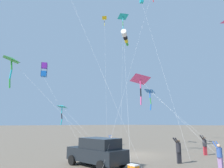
{
  "coord_description": "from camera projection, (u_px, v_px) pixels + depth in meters",
  "views": [
    {
      "loc": [
        13.65,
        -14.05,
        2.82
      ],
      "look_at": [
        -4.6,
        1.22,
        7.48
      ],
      "focal_mm": 32.29,
      "sensor_mm": 36.0,
      "label": 1
    }
  ],
  "objects": [
    {
      "name": "cooler_box",
      "position": [
        133.0,
        168.0,
        11.95
      ],
      "size": [
        0.62,
        0.42,
        0.42
      ],
      "color": "orange",
      "rests_on": "ground_plane"
    },
    {
      "name": "person_child_green_jacket",
      "position": [
        178.0,
        149.0,
        14.57
      ],
      "size": [
        0.59,
        0.65,
        1.81
      ],
      "color": "#232328",
      "rests_on": "ground_plane"
    },
    {
      "name": "kite_delta_red_high_left",
      "position": [
        141.0,
        80.0,
        20.94
      ],
      "size": [
        9.69,
        2.39,
        7.84
      ],
      "color": "#EF4C93",
      "rests_on": "ground_plane"
    },
    {
      "name": "person_child_grey_jacket",
      "position": [
        205.0,
        144.0,
        18.35
      ],
      "size": [
        0.58,
        0.63,
        1.77
      ],
      "color": "#B72833",
      "rests_on": "ground_plane"
    },
    {
      "name": "kite_delta_yellow_midlevel",
      "position": [
        123.0,
        17.0,
        33.67
      ],
      "size": [
        6.52,
        6.59,
        20.76
      ],
      "color": "#1EB7C6",
      "rests_on": "ground_plane"
    },
    {
      "name": "kite_delta_teal_far_right",
      "position": [
        12.0,
        60.0,
        18.38
      ],
      "size": [
        9.12,
        6.17,
        8.91
      ],
      "color": "green",
      "rests_on": "ground_plane"
    },
    {
      "name": "person_adult_flyer",
      "position": [
        219.0,
        154.0,
        12.75
      ],
      "size": [
        0.55,
        0.45,
        1.68
      ],
      "color": "#8E6B9E",
      "rests_on": "ground_plane"
    },
    {
      "name": "person_bystander_far",
      "position": [
        112.0,
        142.0,
        20.93
      ],
      "size": [
        0.53,
        0.42,
        1.63
      ],
      "color": "gold",
      "rests_on": "ground_plane"
    },
    {
      "name": "kite_delta_small_distant",
      "position": [
        105.0,
        19.0,
        29.9
      ],
      "size": [
        4.31,
        2.8,
        18.47
      ],
      "color": "yellow",
      "rests_on": "ground_plane"
    },
    {
      "name": "kite_delta_striped_overhead",
      "position": [
        150.0,
        91.0,
        28.68
      ],
      "size": [
        13.4,
        7.02,
        7.76
      ],
      "color": "blue",
      "rests_on": "ground_plane"
    },
    {
      "name": "kite_delta_black_fish_shape",
      "position": [
        62.0,
        107.0,
        29.37
      ],
      "size": [
        9.8,
        1.63,
        5.53
      ],
      "color": "#1EB7C6",
      "rests_on": "ground_plane"
    },
    {
      "name": "kite_box_rainbow_low_near",
      "position": [
        44.0,
        70.0,
        23.59
      ],
      "size": [
        8.99,
        1.19,
        9.82
      ],
      "color": "purple",
      "rests_on": "ground_plane"
    },
    {
      "name": "ground_plane",
      "position": [
        134.0,
        154.0,
        18.58
      ],
      "size": [
        600.0,
        600.0,
        0.0
      ],
      "primitive_type": "plane",
      "color": "#756654"
    },
    {
      "name": "kite_windsock_purple_drifting",
      "position": [
        125.0,
        36.0,
        27.29
      ],
      "size": [
        12.98,
        12.64,
        15.03
      ],
      "color": "white",
      "rests_on": "ground_plane"
    },
    {
      "name": "parked_car",
      "position": [
        97.0,
        152.0,
        13.59
      ],
      "size": [
        4.48,
        2.45,
        1.85
      ],
      "color": "black",
      "rests_on": "ground_plane"
    }
  ]
}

